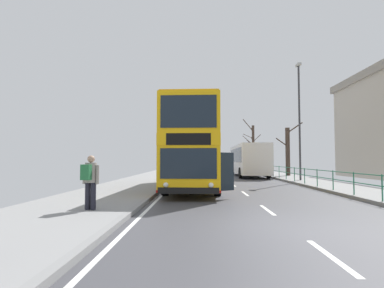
# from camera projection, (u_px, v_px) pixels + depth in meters

# --- Properties ---
(ground) EXTENTS (15.80, 140.00, 0.20)m
(ground) POSITION_uv_depth(u_px,v_px,m) (262.00, 226.00, 7.42)
(ground) COLOR #404045
(double_decker_bus_main) EXTENTS (3.22, 10.41, 4.48)m
(double_decker_bus_main) POSITION_uv_depth(u_px,v_px,m) (194.00, 147.00, 16.98)
(double_decker_bus_main) COLOR #F4B20F
(double_decker_bus_main) RESTS_ON ground
(background_bus_far_lane) EXTENTS (2.80, 10.87, 3.05)m
(background_bus_far_lane) POSITION_uv_depth(u_px,v_px,m) (248.00, 159.00, 30.27)
(background_bus_far_lane) COLOR white
(background_bus_far_lane) RESTS_ON ground
(pedestrian_railing_far_kerb) EXTENTS (0.05, 30.58, 0.98)m
(pedestrian_railing_far_kerb) POSITION_uv_depth(u_px,v_px,m) (290.00, 171.00, 22.29)
(pedestrian_railing_far_kerb) COLOR #236B4C
(pedestrian_railing_far_kerb) RESTS_ON ground
(pedestrian_with_backpack) EXTENTS (0.55, 0.57, 1.64)m
(pedestrian_with_backpack) POSITION_uv_depth(u_px,v_px,m) (90.00, 178.00, 9.19)
(pedestrian_with_backpack) COLOR black
(pedestrian_with_backpack) RESTS_ON ground
(street_lamp_far_side) EXTENTS (0.28, 0.60, 8.72)m
(street_lamp_far_side) POSITION_uv_depth(u_px,v_px,m) (299.00, 113.00, 22.66)
(street_lamp_far_side) COLOR #38383D
(street_lamp_far_side) RESTS_ON ground
(bare_tree_far_00) EXTENTS (2.32, 2.67, 7.28)m
(bare_tree_far_00) POSITION_uv_depth(u_px,v_px,m) (253.00, 147.00, 42.19)
(bare_tree_far_00) COLOR #423328
(bare_tree_far_00) RESTS_ON ground
(bare_tree_far_01) EXTENTS (2.35, 2.57, 5.00)m
(bare_tree_far_01) POSITION_uv_depth(u_px,v_px,m) (288.00, 150.00, 29.05)
(bare_tree_far_01) COLOR #423328
(bare_tree_far_01) RESTS_ON ground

